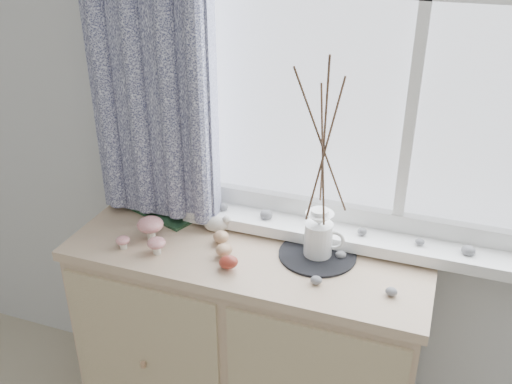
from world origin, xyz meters
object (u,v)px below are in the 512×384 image
botanical_book (150,185)px  twig_pitcher (324,143)px  sideboard (247,350)px  toadstool_cluster (149,231)px

botanical_book → twig_pitcher: bearing=15.6°
sideboard → twig_pitcher: size_ratio=1.74×
toadstool_cluster → sideboard: bearing=11.4°
sideboard → toadstool_cluster: size_ratio=6.90×
botanical_book → twig_pitcher: size_ratio=0.53×
toadstool_cluster → twig_pitcher: size_ratio=0.25×
botanical_book → toadstool_cluster: 0.20m
twig_pitcher → toadstool_cluster: bearing=-179.0°
botanical_book → toadstool_cluster: bearing=-44.3°
sideboard → toadstool_cluster: (-0.32, -0.06, 0.47)m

